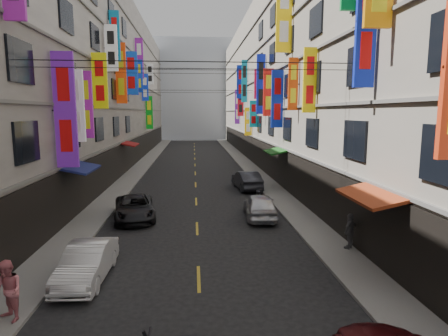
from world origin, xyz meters
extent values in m
cube|color=slate|center=(-6.00, 42.00, 0.06)|extent=(2.00, 90.00, 0.12)
cube|color=slate|center=(6.00, 42.00, 0.06)|extent=(2.00, 90.00, 0.12)
cube|color=gray|center=(-12.00, 42.00, 9.50)|extent=(10.00, 90.00, 19.00)
cube|color=black|center=(-6.95, 42.00, 1.50)|extent=(0.12, 85.50, 3.00)
cube|color=#66635E|center=(-6.94, 42.00, 3.20)|extent=(0.16, 90.00, 0.14)
cube|color=#66635E|center=(-6.94, 42.00, 6.40)|extent=(0.16, 90.00, 0.14)
cube|color=#66635E|center=(-6.94, 42.00, 9.60)|extent=(0.16, 90.00, 0.14)
cube|color=#66635E|center=(-6.94, 42.00, 12.80)|extent=(0.16, 90.00, 0.14)
cube|color=#66635E|center=(-6.94, 42.00, 16.00)|extent=(0.16, 90.00, 0.14)
cube|color=gray|center=(12.00, 42.00, 9.50)|extent=(10.00, 90.00, 19.00)
cube|color=black|center=(6.95, 42.00, 1.50)|extent=(0.12, 85.50, 3.00)
cube|color=#66635E|center=(6.94, 42.00, 3.20)|extent=(0.16, 90.00, 0.14)
cube|color=#66635E|center=(6.94, 42.00, 6.40)|extent=(0.16, 90.00, 0.14)
cube|color=#66635E|center=(6.94, 42.00, 9.60)|extent=(0.16, 90.00, 0.14)
cube|color=#66635E|center=(6.94, 42.00, 12.80)|extent=(0.16, 90.00, 0.14)
cube|color=#66635E|center=(6.94, 42.00, 16.00)|extent=(0.16, 90.00, 0.14)
cube|color=silver|center=(0.00, 92.00, 11.00)|extent=(18.00, 8.00, 22.00)
cube|color=#0E21A7|center=(6.50, 19.52, 9.43)|extent=(0.80, 0.18, 4.93)
cylinder|color=black|center=(6.55, 19.52, 9.43)|extent=(0.90, 0.08, 0.08)
cube|color=#611C9C|center=(-6.38, 24.18, 6.10)|extent=(1.04, 0.18, 5.62)
cylinder|color=black|center=(-6.43, 24.18, 6.10)|extent=(1.14, 0.08, 0.08)
cube|color=silver|center=(-6.44, 26.07, 6.34)|extent=(0.91, 0.18, 3.86)
cylinder|color=black|center=(-6.49, 26.07, 6.34)|extent=(1.01, 0.08, 0.08)
cube|color=#DEC00B|center=(6.52, 26.45, 7.81)|extent=(0.75, 0.18, 3.65)
cylinder|color=black|center=(6.57, 26.45, 7.81)|extent=(0.85, 0.08, 0.08)
cube|color=#961B90|center=(-6.50, 28.23, 6.45)|extent=(0.80, 0.18, 3.94)
cylinder|color=black|center=(-6.55, 28.23, 6.45)|extent=(0.90, 0.08, 0.08)
cube|color=#C43C0A|center=(6.57, 30.24, 7.88)|extent=(0.65, 0.18, 3.45)
cylinder|color=black|center=(6.62, 30.24, 7.88)|extent=(0.75, 0.08, 0.08)
cube|color=#CECC0A|center=(-6.40, 31.56, 8.12)|extent=(1.00, 0.18, 3.70)
cylinder|color=black|center=(-6.45, 31.56, 8.12)|extent=(1.10, 0.08, 0.08)
cube|color=yellow|center=(6.34, 32.28, 12.79)|extent=(1.12, 0.18, 5.07)
cylinder|color=black|center=(6.39, 32.28, 12.79)|extent=(1.22, 0.08, 0.08)
cube|color=#0D24A1|center=(6.44, 34.36, 7.04)|extent=(0.92, 0.18, 4.44)
cylinder|color=black|center=(6.49, 34.36, 7.04)|extent=(1.02, 0.08, 0.08)
cube|color=white|center=(-6.43, 35.82, 10.97)|extent=(0.94, 0.18, 3.50)
cylinder|color=black|center=(-6.48, 35.82, 10.97)|extent=(1.04, 0.08, 0.08)
cube|color=#0C6A95|center=(-6.50, 37.79, 12.24)|extent=(0.80, 0.18, 4.05)
cylinder|color=black|center=(-6.55, 37.79, 12.24)|extent=(0.90, 0.08, 0.08)
cube|color=red|center=(6.45, 37.96, 7.74)|extent=(0.90, 0.18, 4.09)
cylinder|color=black|center=(6.50, 37.96, 7.74)|extent=(1.00, 0.08, 0.08)
cube|color=#F7430D|center=(-6.44, 39.52, 9.42)|extent=(0.92, 0.18, 5.23)
cylinder|color=black|center=(-6.49, 39.52, 9.42)|extent=(1.02, 0.08, 0.08)
cube|color=#0F1FB1|center=(6.48, 41.88, 8.72)|extent=(0.85, 0.18, 5.71)
cylinder|color=black|center=(6.53, 41.88, 8.72)|extent=(0.95, 0.08, 0.08)
cube|color=blue|center=(-6.27, 44.13, 9.91)|extent=(1.25, 0.18, 4.21)
cylinder|color=black|center=(-6.32, 44.13, 9.91)|extent=(1.35, 0.08, 0.08)
cube|color=#BE113D|center=(6.57, 44.43, 8.92)|extent=(0.66, 0.18, 3.01)
cylinder|color=black|center=(6.62, 44.43, 8.92)|extent=(0.76, 0.08, 0.08)
cube|color=#0EA1AD|center=(6.47, 46.15, 5.86)|extent=(0.86, 0.18, 2.87)
cylinder|color=black|center=(6.52, 46.15, 5.86)|extent=(0.96, 0.08, 0.08)
cube|color=#0E0FA8|center=(-6.51, 47.85, 9.74)|extent=(0.79, 0.18, 3.60)
cylinder|color=black|center=(-6.56, 47.85, 9.74)|extent=(0.89, 0.08, 0.08)
cube|color=#0F33B7|center=(-6.43, 50.35, 10.21)|extent=(0.95, 0.18, 3.74)
cylinder|color=black|center=(-6.48, 50.35, 10.21)|extent=(1.05, 0.08, 0.08)
cube|color=yellow|center=(6.47, 50.05, 4.93)|extent=(0.86, 0.18, 3.34)
cylinder|color=black|center=(6.52, 50.05, 4.93)|extent=(0.96, 0.08, 0.08)
cube|color=#7D198C|center=(-6.44, 51.55, 12.38)|extent=(0.92, 0.18, 4.69)
cylinder|color=black|center=(-6.49, 51.55, 12.38)|extent=(1.02, 0.08, 0.08)
cube|color=#0C7797|center=(6.53, 54.26, 10.03)|extent=(0.74, 0.18, 5.36)
cylinder|color=black|center=(6.58, 54.26, 10.03)|extent=(0.84, 0.08, 0.08)
cube|color=#102FC0|center=(-6.47, 56.44, 9.32)|extent=(0.86, 0.18, 3.52)
cylinder|color=black|center=(-6.52, 56.44, 9.32)|extent=(0.96, 0.08, 0.08)
cube|color=#0D229E|center=(6.34, 56.34, 10.10)|extent=(1.13, 0.18, 4.40)
cylinder|color=black|center=(6.39, 56.34, 10.10)|extent=(1.23, 0.08, 0.08)
cube|color=red|center=(6.48, 57.68, 7.43)|extent=(0.83, 0.18, 3.81)
cylinder|color=black|center=(6.53, 57.68, 7.43)|extent=(0.93, 0.08, 0.08)
cube|color=#0B8317|center=(-6.41, 59.89, 6.00)|extent=(0.97, 0.18, 4.66)
cylinder|color=black|center=(-6.46, 59.89, 6.00)|extent=(1.07, 0.08, 0.08)
cube|color=silver|center=(-6.42, 62.34, 11.65)|extent=(0.96, 0.18, 2.98)
cylinder|color=black|center=(-6.47, 62.34, 11.65)|extent=(1.06, 0.08, 0.08)
cube|color=#5E198E|center=(6.54, 62.14, 6.88)|extent=(0.72, 0.18, 5.15)
cylinder|color=black|center=(6.59, 62.14, 6.88)|extent=(0.82, 0.08, 0.08)
cube|color=#963415|center=(6.30, 18.00, 3.00)|extent=(1.39, 3.20, 0.41)
cube|color=navy|center=(-6.30, 26.00, 3.00)|extent=(1.39, 3.20, 0.41)
cube|color=#144E15|center=(6.30, 34.00, 3.00)|extent=(1.39, 3.20, 0.41)
cube|color=maroon|center=(-6.30, 42.00, 3.00)|extent=(1.39, 3.20, 0.41)
cylinder|color=black|center=(0.00, 22.00, 8.20)|extent=(14.00, 0.04, 0.04)
cylinder|color=black|center=(0.00, 36.00, 9.40)|extent=(14.00, 0.04, 0.04)
cylinder|color=black|center=(0.00, 50.00, 8.60)|extent=(14.00, 0.04, 0.04)
cube|color=gold|center=(0.00, 18.00, 0.01)|extent=(0.12, 2.20, 0.01)
cube|color=gold|center=(0.00, 24.00, 0.01)|extent=(0.12, 2.20, 0.01)
cube|color=gold|center=(0.00, 30.00, 0.01)|extent=(0.12, 2.20, 0.01)
cube|color=gold|center=(0.00, 36.00, 0.01)|extent=(0.12, 2.20, 0.01)
cube|color=gold|center=(0.00, 42.00, 0.01)|extent=(0.12, 2.20, 0.01)
cube|color=gold|center=(0.00, 48.00, 0.01)|extent=(0.12, 2.20, 0.01)
cube|color=gold|center=(0.00, 54.00, 0.01)|extent=(0.12, 2.20, 0.01)
cube|color=gold|center=(0.00, 60.00, 0.01)|extent=(0.12, 2.20, 0.01)
cube|color=gold|center=(0.00, 66.00, 0.01)|extent=(0.12, 2.20, 0.01)
cube|color=gold|center=(0.00, 72.00, 0.01)|extent=(0.12, 2.20, 0.01)
cube|color=gold|center=(0.00, 78.00, 0.01)|extent=(0.12, 2.20, 0.01)
cylinder|color=black|center=(-1.17, 12.98, 1.05)|extent=(0.08, 0.50, 0.06)
cylinder|color=black|center=(4.13, 28.26, 0.25)|extent=(0.14, 0.50, 0.50)
cylinder|color=black|center=(4.18, 29.56, 0.25)|extent=(0.14, 0.50, 0.50)
cube|color=black|center=(4.16, 28.91, 0.40)|extent=(0.35, 1.31, 0.18)
cube|color=black|center=(4.17, 29.16, 0.75)|extent=(0.34, 0.56, 0.22)
cylinder|color=black|center=(4.13, 28.36, 0.70)|extent=(0.09, 0.36, 0.88)
cylinder|color=black|center=(4.13, 28.36, 1.05)|extent=(0.50, 0.08, 0.06)
imported|color=silver|center=(-4.00, 18.23, 0.66)|extent=(1.49, 4.02, 1.31)
imported|color=black|center=(-3.51, 26.05, 0.65)|extent=(2.90, 4.96, 1.30)
imported|color=silver|center=(3.61, 25.68, 0.72)|extent=(1.96, 4.32, 1.44)
imported|color=#25272D|center=(4.00, 33.84, 0.73)|extent=(2.04, 4.58, 1.46)
imported|color=#E27781|center=(-5.40, 15.45, 1.01)|extent=(1.04, 1.00, 1.78)
imported|color=#5D5D5F|center=(6.60, 20.24, 0.90)|extent=(1.04, 1.00, 1.57)
camera|label=1|loc=(-0.13, 5.09, 5.98)|focal=30.00mm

